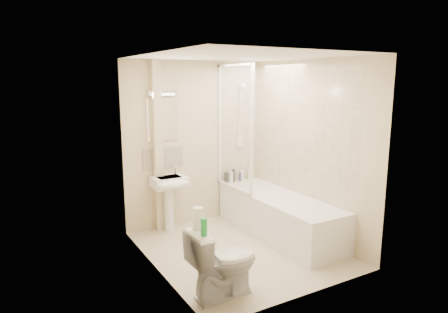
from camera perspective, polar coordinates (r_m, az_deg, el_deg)
floor at (r=5.22m, az=2.27°, el=-13.15°), size 2.50×2.50×0.00m
wall_back at (r=5.94m, az=-4.07°, el=1.89°), size 2.20×0.02×2.40m
wall_left at (r=4.38m, az=-9.88°, el=-1.51°), size 0.02×2.50×2.40m
wall_right at (r=5.52m, az=12.09°, el=0.97°), size 0.02×2.50×2.40m
ceiling at (r=4.78m, az=2.49°, el=14.15°), size 2.20×2.50×0.02m
tile_back at (r=6.26m, az=2.16°, el=4.46°), size 0.70×0.01×1.75m
tile_right at (r=5.60m, az=10.90°, el=3.50°), size 0.01×2.10×1.75m
pipe_boxing at (r=5.64m, az=-9.48°, el=1.29°), size 0.12×0.12×2.40m
splashback at (r=5.75m, az=-8.67°, el=-0.22°), size 0.60×0.02×0.30m
mirror at (r=5.67m, az=-8.82°, el=5.24°), size 0.46×0.01×0.60m
strip_light at (r=5.63m, az=-8.85°, el=8.97°), size 0.42×0.07×0.07m
bathtub at (r=5.65m, az=7.85°, el=-8.18°), size 0.70×2.10×0.55m
shower_screen at (r=5.70m, az=1.52°, el=4.07°), size 0.04×0.92×1.80m
shower_fixture at (r=6.20m, az=2.37°, el=5.52°), size 0.10×0.16×0.99m
pedestal_sink at (r=5.64m, az=-7.71°, el=-4.53°), size 0.47×0.45×0.91m
bottle_black_a at (r=6.19m, az=0.34°, el=-3.02°), size 0.07×0.07×0.17m
bottle_white_a at (r=6.24m, az=1.04°, el=-2.95°), size 0.06×0.06×0.17m
bottle_black_b at (r=6.25m, az=1.35°, el=-2.72°), size 0.06×0.06×0.21m
bottle_blue at (r=6.32m, az=2.32°, el=-2.89°), size 0.04×0.04×0.14m
bottle_cream at (r=6.34m, az=2.57°, el=-2.73°), size 0.06×0.06×0.17m
bottle_white_b at (r=6.42m, az=3.68°, el=-2.64°), size 0.05×0.05×0.15m
bottle_green at (r=6.43m, az=3.78°, el=-2.87°), size 0.07×0.07×0.10m
toilet at (r=4.08m, az=-0.07°, el=-14.77°), size 0.43×0.72×0.72m
toilet_roll_lower at (r=3.89m, az=-3.80°, el=-9.56°), size 0.10×0.10×0.10m
toilet_roll_upper at (r=3.85m, az=-3.73°, el=-8.07°), size 0.10×0.10×0.11m
green_bottle at (r=3.72m, az=-2.88°, el=-10.02°), size 0.06×0.06×0.17m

